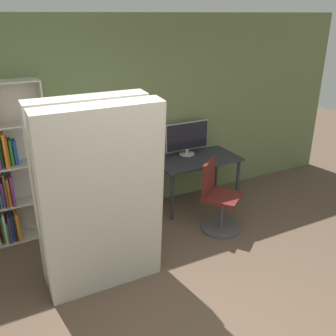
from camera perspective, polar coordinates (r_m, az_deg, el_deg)
name	(u,v)px	position (r m, az deg, el deg)	size (l,w,h in m)	color
wall_back	(104,121)	(5.12, -9.68, 7.05)	(8.00, 0.06, 2.70)	#6B7A4C
desk	(196,164)	(5.51, 4.36, 0.57)	(1.23, 0.70, 0.73)	#2D2D33
monitor	(187,137)	(5.54, 2.92, 4.67)	(0.70, 0.22, 0.49)	#B7B7BC
office_chair	(218,202)	(4.97, 7.64, -5.20)	(0.62, 0.62, 0.95)	#4C4C51
bookshelf	(10,168)	(4.88, -22.94, 0.03)	(0.73, 0.30, 2.00)	beige
mattress_near	(104,204)	(3.66, -9.71, -5.39)	(1.17, 0.38, 1.98)	beige
mattress_far	(93,190)	(3.96, -11.29, -3.28)	(1.17, 0.34, 1.98)	beige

